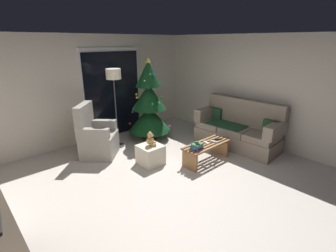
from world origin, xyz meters
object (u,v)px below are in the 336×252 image
(book_stack, at_px, (197,147))
(christmas_tree, at_px, (149,104))
(teddy_bear_honey, at_px, (151,140))
(ottoman, at_px, (150,155))
(remote_silver, at_px, (214,142))
(remote_black, at_px, (218,139))
(armchair, at_px, (96,138))
(coffee_table, at_px, (206,149))
(cell_phone, at_px, (197,144))
(couch, at_px, (238,129))
(floor_lamp, at_px, (114,82))
(remote_graphite, at_px, (196,145))
(remote_white, at_px, (206,143))

(book_stack, xyz_separation_m, christmas_tree, (0.31, 1.83, 0.43))
(teddy_bear_honey, bearing_deg, ottoman, 143.39)
(remote_silver, relative_size, remote_black, 1.00)
(remote_silver, xyz_separation_m, remote_black, (0.17, 0.03, 0.00))
(christmas_tree, height_order, armchair, christmas_tree)
(coffee_table, distance_m, remote_black, 0.36)
(remote_silver, height_order, ottoman, remote_silver)
(remote_black, xyz_separation_m, cell_phone, (-0.71, -0.04, 0.12))
(cell_phone, xyz_separation_m, christmas_tree, (0.32, 1.85, 0.36))
(couch, distance_m, armchair, 3.19)
(remote_black, relative_size, floor_lamp, 0.09)
(armchair, relative_size, teddy_bear_honey, 3.96)
(cell_phone, relative_size, christmas_tree, 0.07)
(book_stack, xyz_separation_m, floor_lamp, (-0.55, 1.94, 1.05))
(remote_graphite, relative_size, armchair, 0.14)
(remote_black, height_order, christmas_tree, christmas_tree)
(cell_phone, height_order, armchair, armchair)
(remote_black, distance_m, christmas_tree, 1.91)
(book_stack, bearing_deg, armchair, 122.12)
(cell_phone, bearing_deg, remote_white, 43.40)
(coffee_table, distance_m, remote_silver, 0.22)
(coffee_table, relative_size, remote_black, 7.05)
(remote_white, bearing_deg, book_stack, -151.46)
(coffee_table, relative_size, book_stack, 4.50)
(couch, bearing_deg, remote_black, -175.55)
(christmas_tree, distance_m, armchair, 1.52)
(couch, distance_m, floor_lamp, 3.01)
(couch, distance_m, cell_phone, 1.56)
(coffee_table, height_order, remote_graphite, remote_graphite)
(christmas_tree, bearing_deg, coffee_table, -88.16)
(armchair, xyz_separation_m, teddy_bear_honey, (0.60, -1.09, 0.12))
(couch, relative_size, remote_silver, 12.62)
(coffee_table, bearing_deg, book_stack, -171.29)
(remote_black, xyz_separation_m, christmas_tree, (-0.39, 1.81, 0.48))
(remote_white, xyz_separation_m, floor_lamp, (-0.92, 1.87, 1.10))
(remote_white, bearing_deg, remote_graphite, -179.38)
(remote_graphite, bearing_deg, floor_lamp, -98.32)
(remote_white, height_order, teddy_bear_honey, teddy_bear_honey)
(teddy_bear_honey, bearing_deg, remote_black, -29.49)
(floor_lamp, relative_size, teddy_bear_honey, 6.25)
(remote_silver, xyz_separation_m, floor_lamp, (-1.08, 1.94, 1.10))
(couch, xyz_separation_m, remote_silver, (-1.01, -0.09, 0.01))
(floor_lamp, height_order, teddy_bear_honey, floor_lamp)
(coffee_table, height_order, christmas_tree, christmas_tree)
(book_stack, distance_m, cell_phone, 0.07)
(remote_silver, distance_m, remote_black, 0.17)
(christmas_tree, bearing_deg, cell_phone, -99.75)
(cell_phone, bearing_deg, christmas_tree, 110.33)
(coffee_table, relative_size, floor_lamp, 0.62)
(remote_white, height_order, armchair, armchair)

